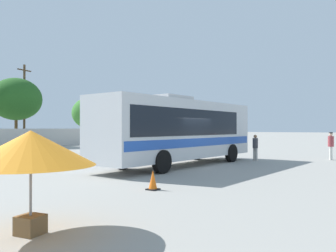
{
  "coord_description": "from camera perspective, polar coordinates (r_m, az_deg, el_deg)",
  "views": [
    {
      "loc": [
        -15.19,
        -8.87,
        2.01
      ],
      "look_at": [
        1.92,
        2.24,
        2.12
      ],
      "focal_mm": 36.44,
      "sensor_mm": 36.0,
      "label": 1
    }
  ],
  "objects": [
    {
      "name": "roadside_tree_midright",
      "position": [
        40.65,
        -24.06,
        4.12
      ],
      "size": [
        5.41,
        5.41,
        7.44
      ],
      "color": "brown",
      "rests_on": "ground_plane"
    },
    {
      "name": "roadside_tree_right",
      "position": [
        51.77,
        -12.78,
        2.12
      ],
      "size": [
        5.54,
        5.54,
        6.57
      ],
      "color": "brown",
      "rests_on": "ground_plane"
    },
    {
      "name": "attendant_by_bus_door",
      "position": [
        21.61,
        14.39,
        -3.25
      ],
      "size": [
        0.36,
        0.36,
        1.59
      ],
      "color": "#B7B2A8",
      "rests_on": "ground_plane"
    },
    {
      "name": "utility_pole_near",
      "position": [
        40.24,
        -22.9,
        3.44
      ],
      "size": [
        1.8,
        0.38,
        8.9
      ],
      "color": "#4C3823",
      "rests_on": "ground_plane"
    },
    {
      "name": "traffic_cone_on_apron",
      "position": [
        11.19,
        -2.54,
        -9.06
      ],
      "size": [
        0.36,
        0.36,
        0.64
      ],
      "color": "black",
      "rests_on": "ground_plane"
    },
    {
      "name": "passenger_waiting_on_apron",
      "position": [
        23.74,
        25.58,
        -2.75
      ],
      "size": [
        0.37,
        0.37,
        1.74
      ],
      "color": "silver",
      "rests_on": "ground_plane"
    },
    {
      "name": "ground_plane",
      "position": [
        24.31,
        -18.18,
        -5.05
      ],
      "size": [
        300.0,
        300.0,
        0.0
      ],
      "primitive_type": "plane",
      "color": "gray"
    },
    {
      "name": "vendor_umbrella_near_gate_orange",
      "position": [
        6.94,
        -21.98,
        -3.65
      ],
      "size": [
        2.43,
        2.43,
        1.96
      ],
      "color": "gray",
      "rests_on": "ground_plane"
    },
    {
      "name": "coach_bus_silver_blue",
      "position": [
        18.11,
        1.84,
        -0.5
      ],
      "size": [
        11.38,
        3.52,
        3.66
      ],
      "color": "silver",
      "rests_on": "ground_plane"
    }
  ]
}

